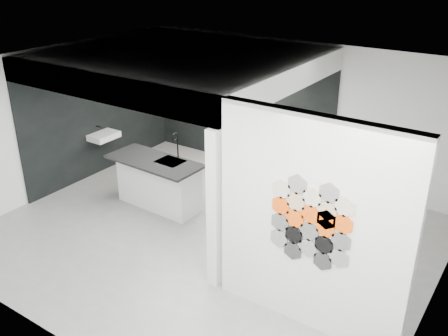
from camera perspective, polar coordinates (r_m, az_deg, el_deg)
floor at (r=8.47m, az=-1.71°, el=-7.68°), size 7.00×6.00×0.01m
partition_panel at (r=6.05m, az=9.87°, el=-6.64°), size 2.45×0.15×2.80m
bay_clad_back at (r=10.89m, az=1.79°, el=6.58°), size 4.40×0.04×2.35m
bay_clad_left at (r=10.80m, az=-13.80°, el=5.73°), size 0.04×4.00×2.35m
bulkhead at (r=8.99m, az=-5.00°, el=11.78°), size 4.40×4.00×0.40m
corner_column at (r=6.76m, az=-1.13°, el=-4.94°), size 0.16×0.16×2.35m
fascia_beam at (r=7.64m, az=-14.14°, el=8.93°), size 4.40×0.16×0.40m
wall_basin at (r=10.62m, az=-13.56°, el=3.57°), size 0.40×0.60×0.12m
display_shelf at (r=10.72m, az=1.95°, el=6.98°), size 3.00×0.15×0.04m
kitchen_island at (r=9.22m, az=-7.48°, el=-1.59°), size 1.82×0.86×1.45m
stockpot at (r=11.14m, az=-1.72°, el=8.25°), size 0.29×0.29×0.18m
kettle at (r=10.14m, az=7.63°, el=6.38°), size 0.22×0.22×0.17m
glass_bowl at (r=10.08m, az=8.48°, el=6.00°), size 0.14×0.14×0.09m
glass_vase at (r=10.07m, az=8.50°, el=6.18°), size 0.14×0.14×0.16m
bottle_dark at (r=10.86m, az=0.48°, el=7.82°), size 0.08×0.08×0.18m
utensil_cup at (r=10.99m, az=-0.51°, el=7.80°), size 0.10×0.10×0.09m
hex_tile_cluster at (r=5.92m, az=9.89°, el=-6.21°), size 1.04×0.02×1.16m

